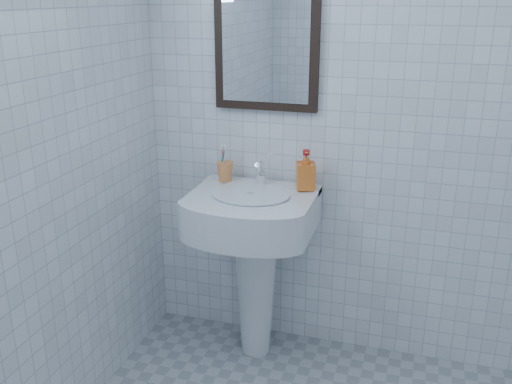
% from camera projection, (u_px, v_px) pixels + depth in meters
% --- Properties ---
extents(wall_back, '(2.20, 0.02, 2.50)m').
position_uv_depth(wall_back, '(370.00, 113.00, 2.62)').
color(wall_back, silver).
rests_on(wall_back, ground).
extents(washbasin, '(0.58, 0.43, 0.90)m').
position_uv_depth(washbasin, '(254.00, 247.00, 2.78)').
color(washbasin, white).
rests_on(washbasin, ground).
extents(faucet, '(0.05, 0.11, 0.13)m').
position_uv_depth(faucet, '(261.00, 175.00, 2.76)').
color(faucet, white).
rests_on(faucet, washbasin).
extents(toothbrush_cup, '(0.09, 0.09, 0.10)m').
position_uv_depth(toothbrush_cup, '(225.00, 171.00, 2.81)').
color(toothbrush_cup, '#EA8944').
rests_on(toothbrush_cup, washbasin).
extents(soap_dispenser, '(0.11, 0.11, 0.19)m').
position_uv_depth(soap_dispenser, '(306.00, 170.00, 2.69)').
color(soap_dispenser, '#CF4414').
rests_on(soap_dispenser, washbasin).
extents(wall_mirror, '(0.50, 0.04, 0.62)m').
position_uv_depth(wall_mirror, '(266.00, 43.00, 2.64)').
color(wall_mirror, black).
rests_on(wall_mirror, wall_back).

